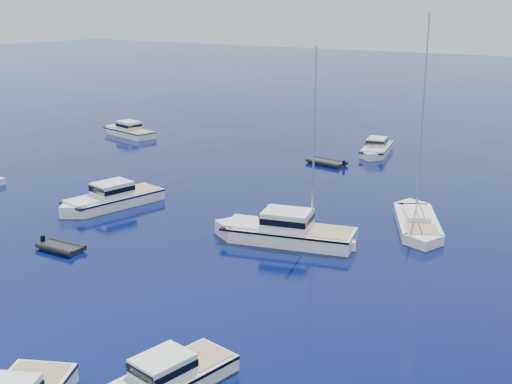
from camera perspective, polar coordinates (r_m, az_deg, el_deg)
motor_cruiser_left at (r=56.60m, az=-12.18°, el=-1.20°), size 4.87×10.22×2.58m
motor_cruiser_centre at (r=47.50m, az=2.38°, el=-4.17°), size 11.41×6.03×2.87m
motor_cruiser_far_l at (r=86.22m, az=-10.77°, el=4.72°), size 9.33×4.49×2.35m
motor_cruiser_horizon at (r=75.66m, az=10.14°, el=3.21°), size 4.53×8.93×2.24m
sailboat_mid_r at (r=51.74m, az=13.47°, el=-2.90°), size 7.48×11.09×16.14m
sailboat_centre at (r=48.33m, az=3.81°, el=-3.83°), size 9.69×3.37×13.97m
tender_grey_near at (r=47.58m, az=-16.18°, el=-4.78°), size 3.52×2.05×0.95m
tender_grey_far at (r=69.98m, az=6.00°, el=2.35°), size 4.55×2.85×0.95m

